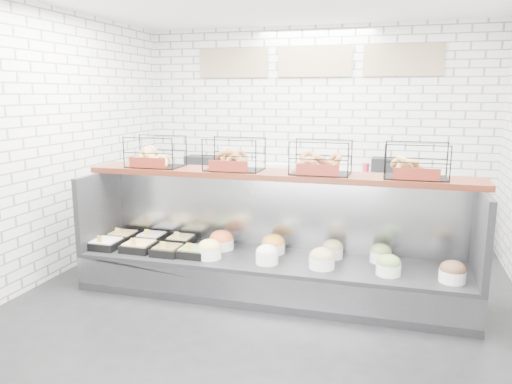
% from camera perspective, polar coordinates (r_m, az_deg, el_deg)
% --- Properties ---
extents(ground, '(5.50, 5.50, 0.00)m').
position_cam_1_polar(ground, '(5.06, 0.78, -12.85)').
color(ground, black).
rests_on(ground, ground).
extents(room_shell, '(5.02, 5.51, 3.01)m').
position_cam_1_polar(room_shell, '(5.20, 2.63, 11.16)').
color(room_shell, silver).
rests_on(room_shell, ground).
extents(display_case, '(4.00, 0.90, 1.20)m').
position_cam_1_polar(display_case, '(5.25, 1.57, -8.07)').
color(display_case, black).
rests_on(display_case, ground).
extents(bagel_shelf, '(4.10, 0.50, 0.40)m').
position_cam_1_polar(bagel_shelf, '(5.16, 2.39, 3.51)').
color(bagel_shelf, '#42180E').
rests_on(bagel_shelf, display_case).
extents(prep_counter, '(4.00, 0.60, 1.20)m').
position_cam_1_polar(prep_counter, '(7.17, 5.84, -1.67)').
color(prep_counter, '#93969B').
rests_on(prep_counter, ground).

